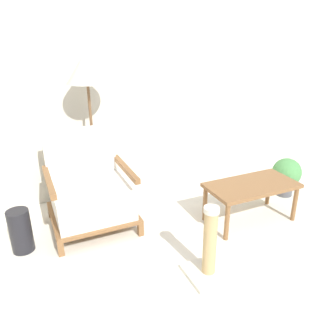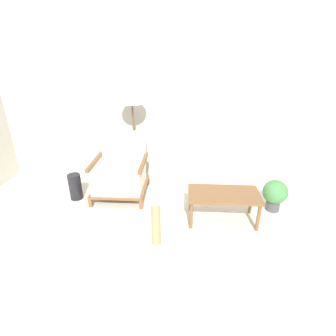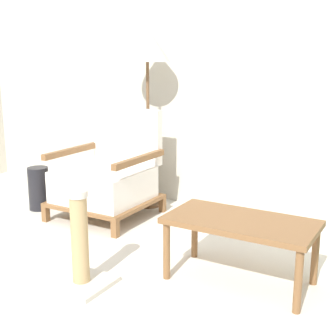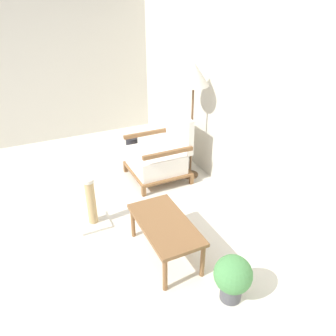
{
  "view_description": "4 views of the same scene",
  "coord_description": "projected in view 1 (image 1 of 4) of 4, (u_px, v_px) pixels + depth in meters",
  "views": [
    {
      "loc": [
        -1.29,
        -1.26,
        1.74
      ],
      "look_at": [
        -0.07,
        1.38,
        0.55
      ],
      "focal_mm": 35.0,
      "sensor_mm": 36.0,
      "label": 1
    },
    {
      "loc": [
        0.13,
        -1.86,
        2.05
      ],
      "look_at": [
        -0.07,
        1.38,
        0.55
      ],
      "focal_mm": 28.0,
      "sensor_mm": 36.0,
      "label": 2
    },
    {
      "loc": [
        1.6,
        -1.5,
        1.33
      ],
      "look_at": [
        -0.07,
        1.38,
        0.55
      ],
      "focal_mm": 50.0,
      "sensor_mm": 36.0,
      "label": 3
    },
    {
      "loc": [
        2.92,
        -0.05,
        2.37
      ],
      "look_at": [
        -0.07,
        1.38,
        0.55
      ],
      "focal_mm": 35.0,
      "sensor_mm": 36.0,
      "label": 4
    }
  ],
  "objects": [
    {
      "name": "ground_plane",
      "position": [
        262.0,
        311.0,
        2.22
      ],
      "size": [
        14.0,
        14.0,
        0.0
      ],
      "primitive_type": "plane",
      "color": "silver"
    },
    {
      "name": "wall_back",
      "position": [
        139.0,
        72.0,
        3.62
      ],
      "size": [
        8.0,
        0.06,
        2.7
      ],
      "color": "beige",
      "rests_on": "ground_plane"
    },
    {
      "name": "armchair",
      "position": [
        90.0,
        193.0,
        3.12
      ],
      "size": [
        0.77,
        0.75,
        0.9
      ],
      "color": "brown",
      "rests_on": "ground_plane"
    },
    {
      "name": "floor_lamp",
      "position": [
        87.0,
        74.0,
        3.13
      ],
      "size": [
        0.4,
        0.4,
        1.59
      ],
      "color": "brown",
      "rests_on": "ground_plane"
    },
    {
      "name": "coffee_table",
      "position": [
        251.0,
        189.0,
        3.18
      ],
      "size": [
        0.89,
        0.46,
        0.4
      ],
      "color": "brown",
      "rests_on": "ground_plane"
    },
    {
      "name": "vase",
      "position": [
        21.0,
        231.0,
        2.78
      ],
      "size": [
        0.18,
        0.18,
        0.39
      ],
      "primitive_type": "cylinder",
      "color": "black",
      "rests_on": "ground_plane"
    },
    {
      "name": "potted_plant",
      "position": [
        286.0,
        174.0,
        3.74
      ],
      "size": [
        0.33,
        0.33,
        0.44
      ],
      "color": "#4C4C51",
      "rests_on": "ground_plane"
    },
    {
      "name": "scratching_post",
      "position": [
        209.0,
        252.0,
        2.48
      ],
      "size": [
        0.34,
        0.34,
        0.59
      ],
      "color": "beige",
      "rests_on": "ground_plane"
    }
  ]
}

